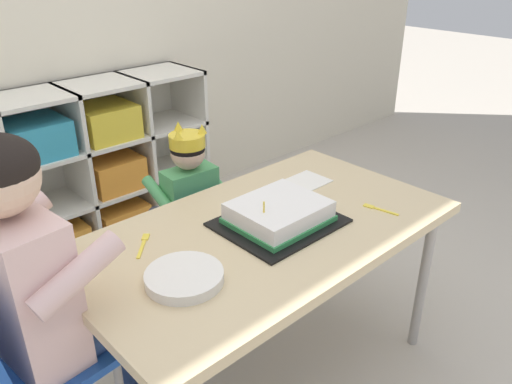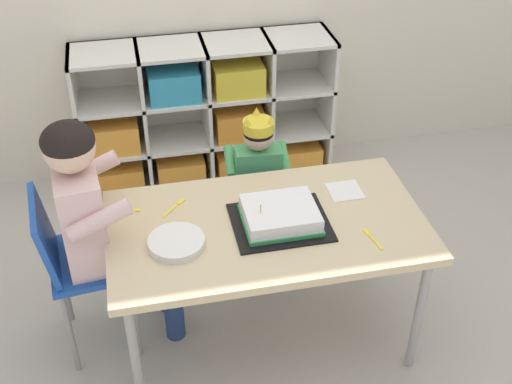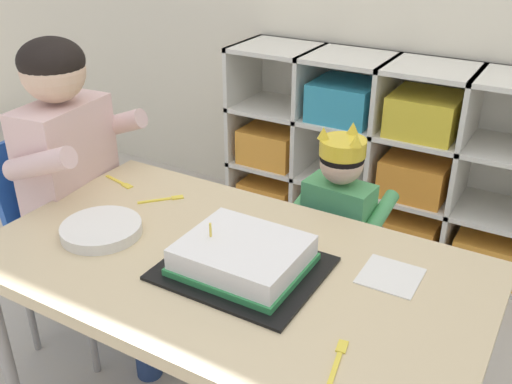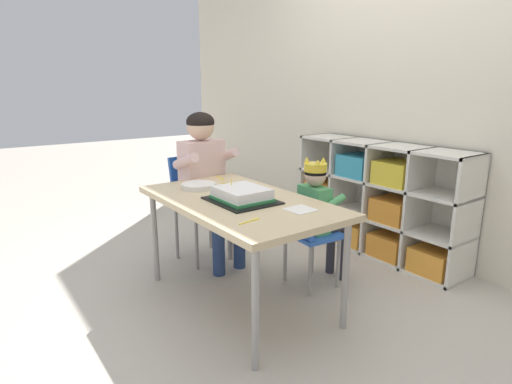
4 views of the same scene
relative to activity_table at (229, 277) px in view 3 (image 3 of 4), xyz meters
The scene contains 12 objects.
storage_cubby_shelf 1.31m from the activity_table, 93.21° to the left, with size 1.41×0.34×0.84m.
activity_table is the anchor object (origin of this frame).
classroom_chair_blue 0.51m from the activity_table, 80.69° to the left, with size 0.34×0.33×0.59m.
child_with_crown 0.56m from the activity_table, 81.65° to the left, with size 0.31×0.31×0.83m.
classroom_chair_adult_side 0.77m from the activity_table, 169.43° to the left, with size 0.38×0.39×0.76m.
adult_helper_seated 0.65m from the activity_table, 166.42° to the left, with size 0.45×0.43×1.07m.
birthday_cake_on_tray 0.10m from the activity_table, 15.22° to the right, with size 0.37×0.31×0.11m.
paper_plate_stack 0.37m from the activity_table, 169.94° to the right, with size 0.21×0.21×0.03m, color white.
paper_napkin_square 0.39m from the activity_table, 20.81° to the left, with size 0.14×0.14×0.00m, color white.
fork_near_cake_tray 0.41m from the activity_table, 25.85° to the right, with size 0.04×0.13×0.00m.
fork_scattered_mid_table 0.38m from the activity_table, 152.74° to the left, with size 0.10×0.11×0.00m.
fork_beside_plate_stack 0.56m from the activity_table, 159.75° to the left, with size 0.13×0.04×0.00m.
Camera 3 is at (0.65, -0.98, 1.43)m, focal length 40.53 mm.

